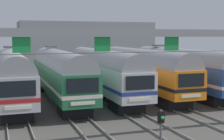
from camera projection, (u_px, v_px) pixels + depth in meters
name	position (u px, v px, depth m)	size (l,w,h in m)	color
ground_plane	(103.00, 98.00, 32.85)	(160.00, 160.00, 0.00)	#4C4944
track_bed	(68.00, 77.00, 48.82)	(18.68, 70.00, 0.15)	gray
commuter_train_stainless	(12.00, 74.00, 29.78)	(2.88, 18.06, 5.05)	#B2B5BA
commuter_train_green	(59.00, 72.00, 31.18)	(2.88, 18.06, 5.05)	#236B42
commuter_train_silver	(103.00, 71.00, 32.57)	(2.88, 18.06, 4.77)	silver
commuter_train_orange	(143.00, 69.00, 33.97)	(2.88, 18.06, 4.77)	orange
commuter_train_blue	(180.00, 68.00, 35.37)	(2.88, 18.06, 5.05)	#284C9E
catenary_gantry	(172.00, 50.00, 19.62)	(22.42, 0.44, 6.97)	gray
yard_signal_mast	(161.00, 124.00, 16.55)	(0.28, 0.35, 2.41)	#59595E
maintenance_building	(86.00, 44.00, 67.20)	(26.19, 10.00, 8.81)	gray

